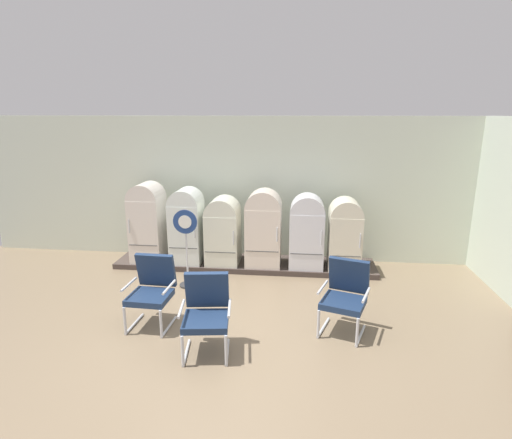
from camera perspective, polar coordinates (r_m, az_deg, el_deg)
The scene contains 14 objects.
ground at distance 5.94m, azimuth -5.68°, elevation -17.22°, with size 12.00×10.00×0.05m, color #7E6A51.
back_wall at distance 8.80m, azimuth -1.07°, elevation 4.38°, with size 11.76×0.12×3.03m.
side_wall_right at distance 8.36m, azimuth 31.27°, elevation 1.50°, with size 0.16×2.20×3.03m.
display_plinth at distance 8.59m, azimuth -1.56°, elevation -6.14°, with size 5.31×0.95×0.11m, color #433832.
refrigerator_0 at distance 8.70m, azimuth -14.80°, elevation -0.02°, with size 0.63×0.68×1.62m.
refrigerator_1 at distance 8.45m, azimuth -9.61°, elevation -0.54°, with size 0.62×0.66×1.53m.
refrigerator_2 at distance 8.32m, azimuth -4.61°, elevation -1.31°, with size 0.66×0.70×1.36m.
refrigerator_3 at distance 8.14m, azimuth 1.05°, elevation -0.92°, with size 0.70×0.61×1.54m.
refrigerator_4 at distance 8.12m, azimuth 7.06°, elevation -1.38°, with size 0.67×0.62×1.45m.
refrigerator_5 at distance 8.22m, azimuth 12.22°, elevation -1.68°, with size 0.62×0.69×1.38m.
armchair_left at distance 6.38m, azimuth -14.22°, elevation -9.13°, with size 0.68×0.71×1.06m.
armchair_right at distance 6.15m, azimuth 12.29°, elevation -9.94°, with size 0.79×0.83×1.06m.
armchair_center at distance 5.58m, azimuth -6.91°, elevation -12.34°, with size 0.71×0.76×1.06m.
sign_stand at distance 7.53m, azimuth -9.61°, elevation -4.26°, with size 0.44×0.32×1.45m.
Camera 1 is at (1.11, -4.92, 3.11)m, focal length 28.83 mm.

